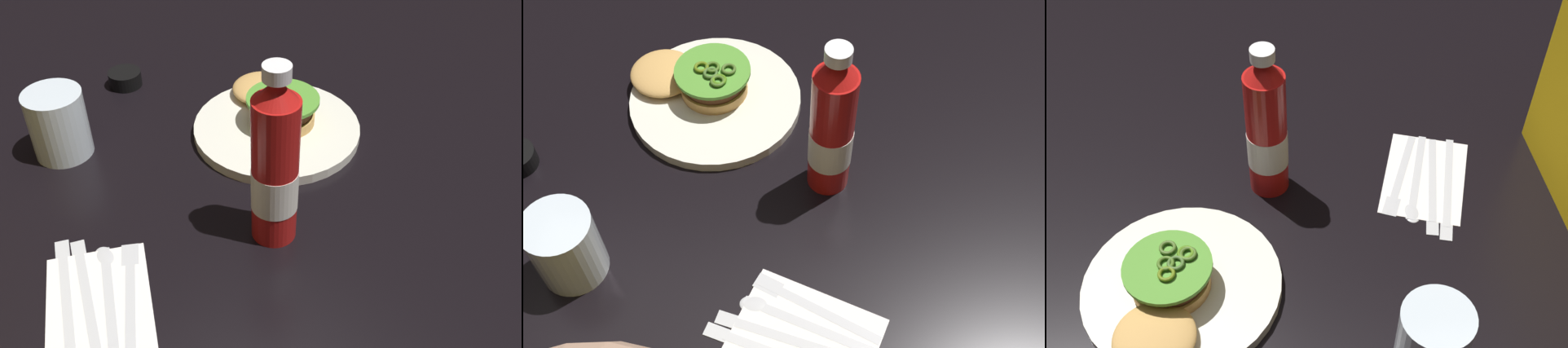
{
  "view_description": "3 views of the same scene",
  "coord_description": "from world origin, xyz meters",
  "views": [
    {
      "loc": [
        -0.69,
        0.33,
        0.58
      ],
      "look_at": [
        -0.19,
        0.01,
        0.08
      ],
      "focal_mm": 41.22,
      "sensor_mm": 36.0,
      "label": 1
    },
    {
      "loc": [
        -0.21,
        0.57,
        0.78
      ],
      "look_at": [
        -0.17,
        0.05,
        0.06
      ],
      "focal_mm": 45.53,
      "sensor_mm": 36.0,
      "label": 2
    },
    {
      "loc": [
        0.5,
        -0.01,
        0.78
      ],
      "look_at": [
        -0.19,
        0.07,
        0.05
      ],
      "focal_mm": 47.31,
      "sensor_mm": 36.0,
      "label": 3
    }
  ],
  "objects": [
    {
      "name": "ground_plane",
      "position": [
        0.0,
        0.0,
        0.0
      ],
      "size": [
        3.0,
        3.0,
        0.0
      ],
      "primitive_type": "plane",
      "color": "black"
    },
    {
      "name": "dinner_plate",
      "position": [
        -0.04,
        -0.12,
        0.01
      ],
      "size": [
        0.27,
        0.27,
        0.02
      ],
      "primitive_type": "cylinder",
      "color": "silver",
      "rests_on": "ground_plane"
    },
    {
      "name": "burger_sandwich",
      "position": [
        -0.01,
        -0.14,
        0.04
      ],
      "size": [
        0.19,
        0.13,
        0.05
      ],
      "color": "tan",
      "rests_on": "dinner_plate"
    },
    {
      "name": "ketchup_bottle",
      "position": [
        -0.23,
        0.01,
        0.11
      ],
      "size": [
        0.06,
        0.06,
        0.25
      ],
      "color": "red",
      "rests_on": "ground_plane"
    },
    {
      "name": "water_glass",
      "position": [
        0.1,
        0.18,
        0.05
      ],
      "size": [
        0.09,
        0.09,
        0.11
      ],
      "primitive_type": "cylinder",
      "color": "silver",
      "rests_on": "ground_plane"
    },
    {
      "name": "condiment_cup",
      "position": [
        0.23,
        0.03,
        0.01
      ],
      "size": [
        0.06,
        0.06,
        0.03
      ],
      "primitive_type": "cylinder",
      "color": "black",
      "rests_on": "ground_plane"
    },
    {
      "name": "napkin",
      "position": [
        -0.21,
        0.25,
        0.0
      ],
      "size": [
        0.21,
        0.17,
        0.0
      ],
      "primitive_type": "cube",
      "rotation": [
        0.0,
        0.0,
        -0.33
      ],
      "color": "white",
      "rests_on": "ground_plane"
    },
    {
      "name": "fork_utensil",
      "position": [
        -0.21,
        0.21,
        0.0
      ],
      "size": [
        0.17,
        0.09,
        0.0
      ],
      "color": "silver",
      "rests_on": "napkin"
    },
    {
      "name": "spoon_utensil",
      "position": [
        -0.19,
        0.23,
        0.0
      ],
      "size": [
        0.18,
        0.07,
        0.0
      ],
      "color": "silver",
      "rests_on": "napkin"
    },
    {
      "name": "steak_knife",
      "position": [
        -0.18,
        0.26,
        0.0
      ],
      "size": [
        0.2,
        0.06,
        0.0
      ],
      "color": "silver",
      "rests_on": "napkin"
    },
    {
      "name": "butter_knife",
      "position": [
        -0.17,
        0.28,
        0.0
      ],
      "size": [
        0.21,
        0.07,
        0.0
      ],
      "color": "silver",
      "rests_on": "napkin"
    }
  ]
}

